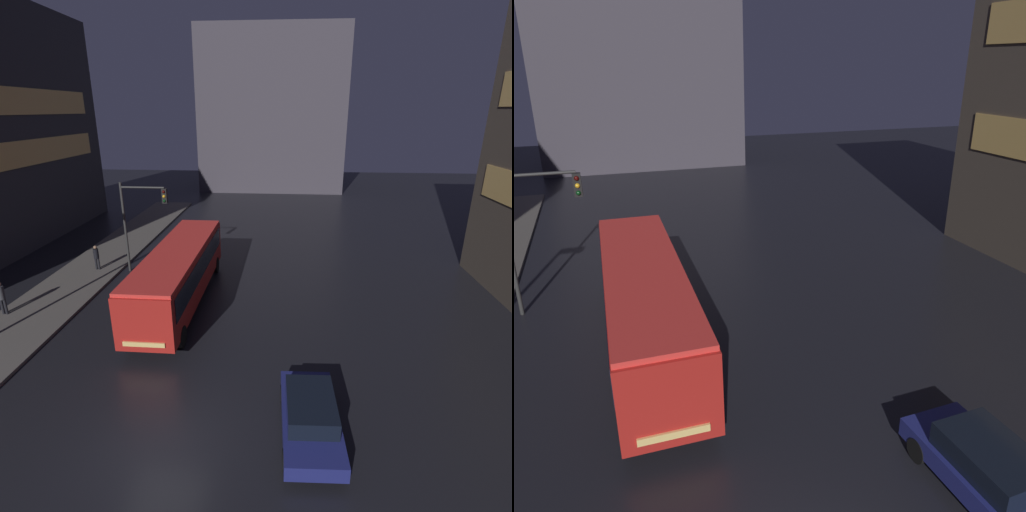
{
  "view_description": "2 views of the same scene",
  "coord_description": "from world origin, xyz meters",
  "views": [
    {
      "loc": [
        3.76,
        -9.41,
        9.97
      ],
      "look_at": [
        1.98,
        12.83,
        1.77
      ],
      "focal_mm": 28.0,
      "sensor_mm": 36.0,
      "label": 1
    },
    {
      "loc": [
        -2.89,
        -5.65,
        9.37
      ],
      "look_at": [
        2.87,
        11.06,
        2.45
      ],
      "focal_mm": 35.0,
      "sensor_mm": 36.0,
      "label": 2
    }
  ],
  "objects": [
    {
      "name": "bus_near",
      "position": [
        -1.93,
        10.04,
        1.93
      ],
      "size": [
        2.6,
        11.65,
        3.12
      ],
      "rotation": [
        0.0,
        0.0,
        3.14
      ],
      "color": "#AD1E19",
      "rests_on": "ground"
    },
    {
      "name": "traffic_light_main",
      "position": [
        -5.44,
        14.18,
        3.93
      ],
      "size": [
        2.95,
        0.35,
        5.82
      ],
      "color": "#2D2D2D",
      "rests_on": "ground"
    },
    {
      "name": "car_taxi",
      "position": [
        4.68,
        1.0,
        0.72
      ],
      "size": [
        2.0,
        4.38,
        1.38
      ],
      "rotation": [
        0.0,
        0.0,
        3.18
      ],
      "color": "navy",
      "rests_on": "ground"
    },
    {
      "name": "building_far_backdrop",
      "position": [
        1.48,
        46.53,
        9.63
      ],
      "size": [
        18.07,
        12.0,
        19.25
      ],
      "color": "#423D47",
      "rests_on": "ground"
    }
  ]
}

